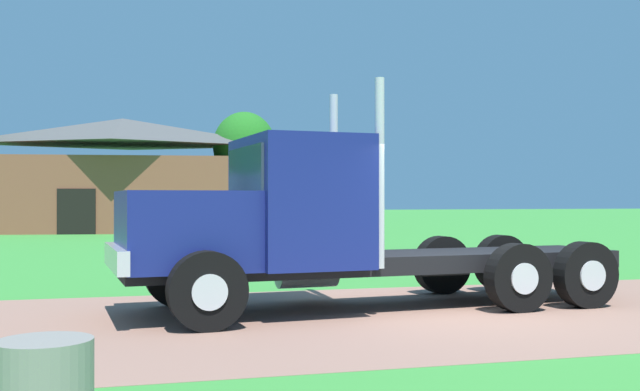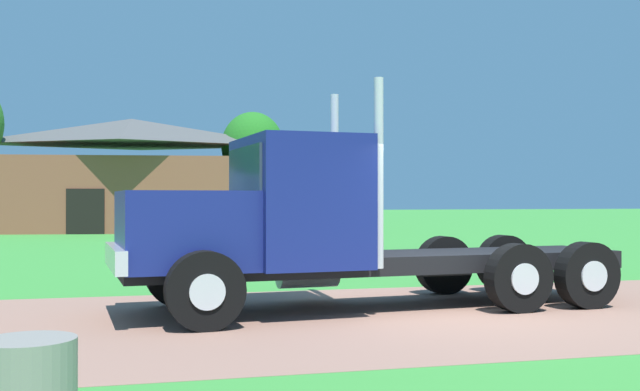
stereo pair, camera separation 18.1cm
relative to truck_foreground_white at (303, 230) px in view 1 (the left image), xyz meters
name	(u,v)px [view 1 (the left image)]	position (x,y,z in m)	size (l,w,h in m)	color
ground_plane	(454,313)	(2.14, -0.76, -1.23)	(200.00, 200.00, 0.00)	#3A8E37
dirt_track	(454,313)	(2.14, -0.76, -1.23)	(120.00, 6.43, 0.01)	#976D5B
truck_foreground_white	(303,230)	(0.00, 0.00, 0.00)	(8.26, 3.23, 3.46)	black
shed_building	(123,177)	(-2.55, 29.04, 1.62)	(13.27, 7.48, 5.90)	brown
tree_mid	(244,147)	(3.81, 28.89, 3.28)	(3.38, 3.38, 6.41)	#513823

